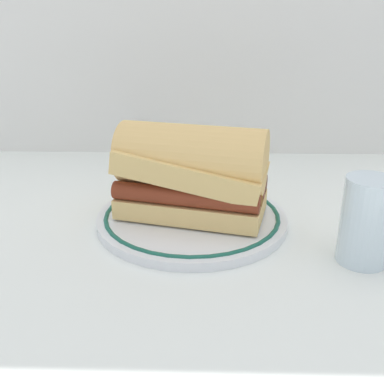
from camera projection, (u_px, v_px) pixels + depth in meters
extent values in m
plane|color=white|center=(181.00, 224.00, 0.61)|extent=(1.50, 1.50, 0.00)
cylinder|color=white|center=(192.00, 218.00, 0.61)|extent=(0.26, 0.26, 0.01)
torus|color=#195947|center=(192.00, 214.00, 0.61)|extent=(0.24, 0.24, 0.01)
cube|color=#E0B970|center=(192.00, 204.00, 0.60)|extent=(0.21, 0.14, 0.03)
cylinder|color=maroon|center=(184.00, 197.00, 0.56)|extent=(0.19, 0.07, 0.02)
cylinder|color=brown|center=(189.00, 190.00, 0.58)|extent=(0.19, 0.07, 0.02)
cylinder|color=brown|center=(194.00, 183.00, 0.61)|extent=(0.19, 0.07, 0.02)
cylinder|color=brown|center=(199.00, 177.00, 0.63)|extent=(0.19, 0.07, 0.02)
cube|color=#DEB96E|center=(192.00, 168.00, 0.59)|extent=(0.21, 0.14, 0.06)
cylinder|color=#E5B96F|center=(192.00, 157.00, 0.58)|extent=(0.21, 0.13, 0.08)
cylinder|color=silver|center=(366.00, 221.00, 0.50)|extent=(0.06, 0.06, 0.10)
cylinder|color=gold|center=(364.00, 239.00, 0.51)|extent=(0.05, 0.05, 0.06)
cylinder|color=white|center=(133.00, 150.00, 0.84)|extent=(0.03, 0.03, 0.06)
sphere|color=silver|center=(132.00, 130.00, 0.82)|extent=(0.03, 0.03, 0.03)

